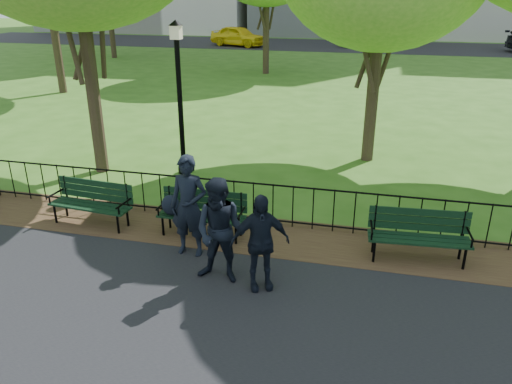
% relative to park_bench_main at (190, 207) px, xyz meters
% --- Properties ---
extents(ground, '(120.00, 120.00, 0.00)m').
position_rel_park_bench_main_xyz_m(ground, '(0.85, -1.24, -0.58)').
color(ground, '#2E5817').
extents(dirt_strip, '(60.00, 1.60, 0.01)m').
position_rel_park_bench_main_xyz_m(dirt_strip, '(0.85, 0.26, -0.57)').
color(dirt_strip, '#342015').
rests_on(dirt_strip, ground).
extents(far_street, '(70.00, 9.00, 0.01)m').
position_rel_park_bench_main_xyz_m(far_street, '(0.85, 33.76, -0.58)').
color(far_street, black).
rests_on(far_street, ground).
extents(iron_fence, '(24.06, 0.06, 1.00)m').
position_rel_park_bench_main_xyz_m(iron_fence, '(0.85, 0.76, -0.08)').
color(iron_fence, black).
rests_on(iron_fence, ground).
extents(park_bench_main, '(1.68, 0.53, 0.95)m').
position_rel_park_bench_main_xyz_m(park_bench_main, '(0.00, 0.00, 0.00)').
color(park_bench_main, black).
rests_on(park_bench_main, ground).
extents(park_bench_left_a, '(1.73, 0.67, 0.96)m').
position_rel_park_bench_main_xyz_m(park_bench_left_a, '(-2.09, 0.01, -0.03)').
color(park_bench_left_a, black).
rests_on(park_bench_left_a, ground).
extents(park_bench_right_a, '(1.76, 0.66, 0.98)m').
position_rel_park_bench_main_xyz_m(park_bench_right_a, '(4.19, 0.08, -0.02)').
color(park_bench_right_a, black).
rests_on(park_bench_right_a, ground).
extents(lamppost, '(0.34, 0.34, 3.76)m').
position_rel_park_bench_main_xyz_m(lamppost, '(-1.41, 3.22, 1.46)').
color(lamppost, black).
rests_on(lamppost, ground).
extents(person_left, '(0.67, 0.45, 1.84)m').
position_rel_park_bench_main_xyz_m(person_left, '(0.26, -0.69, 0.35)').
color(person_left, black).
rests_on(person_left, asphalt_path).
extents(person_mid, '(0.88, 0.50, 1.76)m').
position_rel_park_bench_main_xyz_m(person_mid, '(1.06, -1.41, 0.31)').
color(person_mid, black).
rests_on(person_mid, asphalt_path).
extents(person_right, '(1.01, 0.73, 1.59)m').
position_rel_park_bench_main_xyz_m(person_right, '(1.71, -1.47, 0.23)').
color(person_right, black).
rests_on(person_right, asphalt_path).
extents(taxi, '(4.91, 3.27, 1.55)m').
position_rel_park_bench_main_xyz_m(taxi, '(-7.85, 31.49, 0.21)').
color(taxi, yellow).
rests_on(taxi, far_street).
extents(sedan_silver, '(4.82, 2.15, 1.54)m').
position_rel_park_bench_main_xyz_m(sedan_silver, '(2.47, 32.84, 0.20)').
color(sedan_silver, '#B9BCC1').
rests_on(sedan_silver, far_street).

